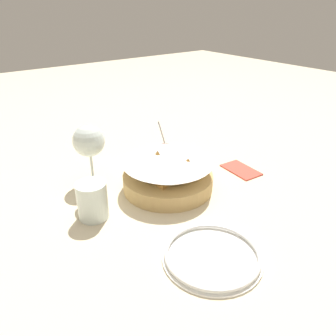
{
  "coord_description": "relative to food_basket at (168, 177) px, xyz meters",
  "views": [
    {
      "loc": [
        -0.63,
        0.45,
        0.47
      ],
      "look_at": [
        -0.0,
        -0.03,
        0.06
      ],
      "focal_mm": 35.0,
      "sensor_mm": 36.0,
      "label": 1
    }
  ],
  "objects": [
    {
      "name": "napkin",
      "position": [
        -0.05,
        -0.24,
        -0.03
      ],
      "size": [
        0.12,
        0.08,
        0.01
      ],
      "color": "#DB4C3D",
      "rests_on": "ground_plane"
    },
    {
      "name": "side_plate",
      "position": [
        -0.28,
        0.1,
        -0.03
      ],
      "size": [
        0.21,
        0.21,
        0.01
      ],
      "color": "white",
      "rests_on": "ground_plane"
    },
    {
      "name": "sauce_cup",
      "position": [
        0.17,
        -0.11,
        -0.02
      ],
      "size": [
        0.08,
        0.07,
        0.12
      ],
      "color": "#B7B7BC",
      "rests_on": "ground_plane"
    },
    {
      "name": "ground_plane",
      "position": [
        0.0,
        0.03,
        -0.04
      ],
      "size": [
        4.0,
        4.0,
        0.0
      ],
      "primitive_type": "plane",
      "color": "beige"
    },
    {
      "name": "wine_glass",
      "position": [
        0.16,
        0.15,
        0.09
      ],
      "size": [
        0.09,
        0.09,
        0.17
      ],
      "color": "silver",
      "rests_on": "ground_plane"
    },
    {
      "name": "food_basket",
      "position": [
        0.0,
        0.0,
        0.0
      ],
      "size": [
        0.25,
        0.25,
        0.09
      ],
      "color": "tan",
      "rests_on": "ground_plane"
    },
    {
      "name": "beer_mug",
      "position": [
        0.0,
        0.23,
        0.01
      ],
      "size": [
        0.11,
        0.07,
        0.09
      ],
      "color": "silver",
      "rests_on": "ground_plane"
    }
  ]
}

